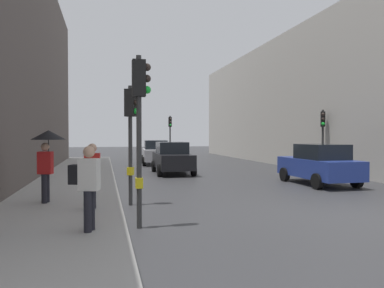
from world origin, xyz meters
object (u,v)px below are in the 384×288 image
(pedestrian_with_umbrella, at_px, (48,146))
(pedestrian_with_black_backpack, at_px, (87,183))
(traffic_light_far_median, at_px, (170,130))
(car_silver_hatchback, at_px, (156,152))
(traffic_light_near_right, at_px, (131,123))
(car_blue_van, at_px, (319,164))
(pedestrian_in_red_jacket, at_px, (92,173))
(traffic_light_mid_street, at_px, (323,130))
(car_dark_suv, at_px, (172,158))
(traffic_light_near_left, at_px, (140,110))

(pedestrian_with_umbrella, xyz_separation_m, pedestrian_with_black_backpack, (1.27, -3.66, -0.68))
(traffic_light_far_median, xyz_separation_m, car_silver_hatchback, (-1.87, -4.58, -1.74))
(traffic_light_near_right, xyz_separation_m, car_silver_hatchback, (2.88, 15.70, -1.65))
(car_blue_van, height_order, pedestrian_in_red_jacket, pedestrian_in_red_jacket)
(traffic_light_far_median, distance_m, car_blue_van, 17.75)
(traffic_light_mid_street, xyz_separation_m, car_dark_suv, (-8.07, 2.05, -1.57))
(car_dark_suv, xyz_separation_m, pedestrian_with_black_backpack, (-4.06, -12.53, 0.29))
(traffic_light_far_median, relative_size, car_blue_van, 0.90)
(traffic_light_mid_street, relative_size, pedestrian_in_red_jacket, 2.01)
(traffic_light_far_median, bearing_deg, car_blue_van, -78.42)
(pedestrian_with_umbrella, bearing_deg, traffic_light_near_left, -51.20)
(pedestrian_in_red_jacket, bearing_deg, pedestrian_with_black_backpack, -90.88)
(traffic_light_near_right, relative_size, pedestrian_in_red_jacket, 2.07)
(traffic_light_near_right, distance_m, pedestrian_with_umbrella, 2.52)
(car_silver_hatchback, relative_size, pedestrian_with_umbrella, 2.01)
(traffic_light_far_median, xyz_separation_m, traffic_light_near_left, (-4.74, -23.19, 0.12))
(car_blue_van, distance_m, car_dark_suv, 8.07)
(traffic_light_far_median, relative_size, car_dark_suv, 0.90)
(car_blue_van, relative_size, pedestrian_with_umbrella, 1.97)
(car_silver_hatchback, bearing_deg, car_blue_van, -66.96)
(car_dark_suv, distance_m, pedestrian_with_black_backpack, 13.17)
(traffic_light_near_left, relative_size, car_silver_hatchback, 0.92)
(traffic_light_near_right, bearing_deg, pedestrian_in_red_jacket, -133.16)
(car_silver_hatchback, relative_size, pedestrian_in_red_jacket, 2.43)
(car_silver_hatchback, distance_m, car_dark_suv, 6.72)
(pedestrian_in_red_jacket, bearing_deg, traffic_light_far_median, 74.73)
(traffic_light_near_left, relative_size, car_blue_van, 0.94)
(car_silver_hatchback, height_order, car_blue_van, same)
(traffic_light_mid_street, height_order, pedestrian_in_red_jacket, traffic_light_mid_street)
(traffic_light_near_right, bearing_deg, car_blue_van, 19.75)
(pedestrian_with_umbrella, distance_m, pedestrian_in_red_jacket, 1.98)
(traffic_light_far_median, height_order, car_dark_suv, traffic_light_far_median)
(traffic_light_mid_street, height_order, traffic_light_near_left, traffic_light_near_left)
(traffic_light_far_median, height_order, traffic_light_near_left, traffic_light_near_left)
(traffic_light_mid_street, height_order, traffic_light_far_median, traffic_light_far_median)
(traffic_light_near_right, height_order, traffic_light_near_left, traffic_light_near_left)
(traffic_light_near_right, height_order, car_silver_hatchback, traffic_light_near_right)
(traffic_light_mid_street, distance_m, pedestrian_in_red_jacket, 14.63)
(traffic_light_near_right, height_order, car_blue_van, traffic_light_near_right)
(car_dark_suv, bearing_deg, car_blue_van, -48.13)
(traffic_light_mid_street, xyz_separation_m, pedestrian_in_red_jacket, (-12.09, -8.13, -1.32))
(traffic_light_far_median, height_order, car_blue_van, traffic_light_far_median)
(traffic_light_near_right, relative_size, traffic_light_far_median, 0.96)
(car_dark_suv, xyz_separation_m, pedestrian_with_umbrella, (-5.33, -8.87, 0.96))
(traffic_light_mid_street, xyz_separation_m, traffic_light_near_left, (-10.97, -9.84, 0.29))
(traffic_light_mid_street, bearing_deg, traffic_light_far_median, 115.02)
(pedestrian_with_umbrella, bearing_deg, car_dark_suv, 58.98)
(traffic_light_mid_street, xyz_separation_m, traffic_light_near_right, (-10.97, -6.93, 0.08))
(pedestrian_with_black_backpack, bearing_deg, car_blue_van, 34.61)
(pedestrian_with_umbrella, distance_m, pedestrian_with_black_backpack, 3.93)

